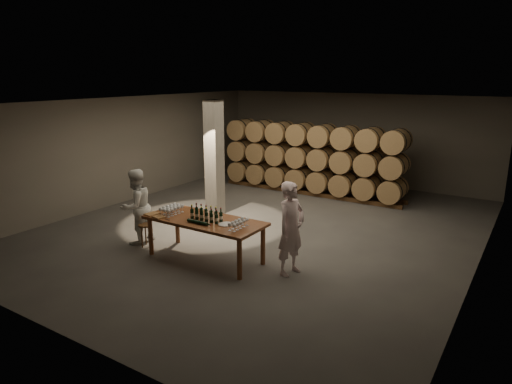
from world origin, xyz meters
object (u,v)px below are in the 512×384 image
Objects in this scene: bottle_cluster at (206,215)px; stool at (145,228)px; plate at (226,224)px; person_man at (291,229)px; person_woman at (136,206)px; tasting_table at (205,224)px; notebook_near at (159,217)px.

bottle_cluster is 1.37× the size of stool.
plate is 1.34m from person_man.
bottle_cluster is 0.41× the size of person_woman.
person_woman is (-2.05, -0.04, -0.13)m from bottle_cluster.
bottle_cluster reaches higher than tasting_table.
notebook_near is (-0.89, -0.44, 0.12)m from tasting_table.
plate is at bearing -3.25° from bottle_cluster.
stool is at bearing 78.16° from person_woman.
tasting_table is 4.91× the size of stool.
tasting_table is 1.48× the size of person_woman.
stool is at bearing 170.67° from notebook_near.
notebook_near is at bearing -153.81° from tasting_table.
stool is 0.28× the size of person_man.
notebook_near is (-0.96, -0.42, -0.09)m from bottle_cluster.
tasting_table is 1.00m from notebook_near.
notebook_near is (-1.48, -0.39, 0.01)m from plate.
person_man is at bearing 98.03° from person_woman.
stool is 0.30× the size of person_woman.
person_man is (3.50, 0.50, 0.50)m from stool.
notebook_near is at bearing -156.40° from bottle_cluster.
plate is 2.27m from stool.
person_man reaches higher than bottle_cluster.
plate is 1.53m from notebook_near.
notebook_near is at bearing 117.34° from person_man.
tasting_table is at bearing 112.05° from person_man.
plate reaches higher than tasting_table.
stool is at bearing 109.41° from person_man.
stool is (-1.70, -0.12, -0.57)m from bottle_cluster.
tasting_table is at bearing 175.11° from plate.
person_man is 1.07× the size of person_woman.
person_man is at bearing 10.75° from tasting_table.
person_woman reaches higher than plate.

